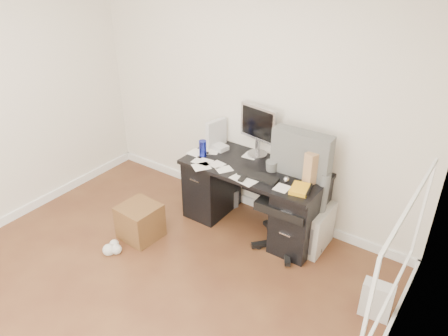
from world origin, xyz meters
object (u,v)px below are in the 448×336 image
at_px(desk, 253,195).
at_px(office_chair, 290,195).
at_px(lcd_monitor, 258,131).
at_px(pc_tower, 317,229).
at_px(keyboard, 258,176).
at_px(wicker_basket, 140,221).

relative_size(desk, office_chair, 1.24).
distance_m(lcd_monitor, pc_tower, 1.17).
distance_m(keyboard, office_chair, 0.37).
bearing_deg(pc_tower, keyboard, -159.20).
bearing_deg(pc_tower, desk, -175.56).
relative_size(lcd_monitor, keyboard, 1.41).
bearing_deg(keyboard, office_chair, 14.28).
height_order(office_chair, wicker_basket, office_chair).
xyz_separation_m(lcd_monitor, pc_tower, (0.84, -0.18, -0.80)).
relative_size(desk, keyboard, 3.70).
bearing_deg(lcd_monitor, pc_tower, -2.88).
relative_size(office_chair, pc_tower, 2.60).
bearing_deg(lcd_monitor, desk, -55.73).
distance_m(keyboard, wicker_basket, 1.35).
bearing_deg(wicker_basket, keyboard, 33.45).
bearing_deg(pc_tower, lcd_monitor, 167.42).
bearing_deg(wicker_basket, lcd_monitor, 54.65).
relative_size(office_chair, wicker_basket, 3.17).
distance_m(lcd_monitor, wicker_basket, 1.57).
bearing_deg(keyboard, pc_tower, 19.04).
distance_m(desk, keyboard, 0.42).
bearing_deg(pc_tower, office_chair, -153.93).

